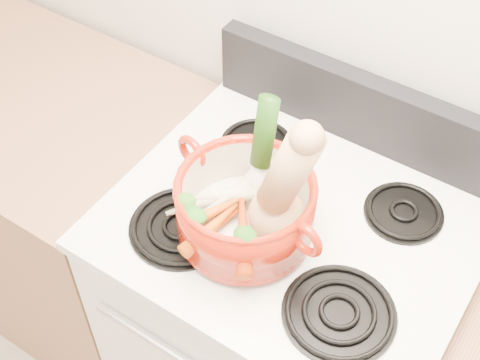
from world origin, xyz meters
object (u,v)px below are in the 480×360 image
Objects in this scene: dutch_oven at (245,208)px; squash at (282,184)px; leek at (260,156)px; stove_body at (284,331)px.

squash reaches higher than dutch_oven.
squash is at bearing -33.45° from leek.
leek is (-0.00, 0.06, 0.10)m from dutch_oven.
stove_body is 0.69m from squash.
stove_body is 0.68m from leek.
stove_body is 3.25× the size of dutch_oven.
squash is at bearing -85.83° from stove_body.
dutch_oven is at bearing -89.91° from leek.
dutch_oven is at bearing 170.97° from squash.
leek is at bearing -150.73° from stove_body.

